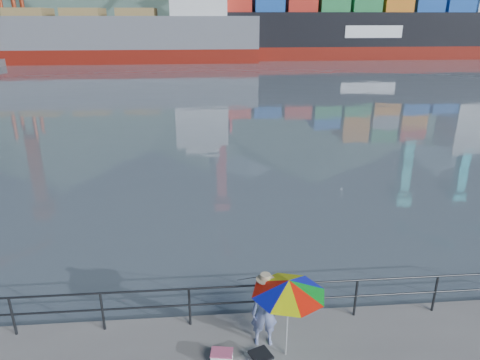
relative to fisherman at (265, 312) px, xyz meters
name	(u,v)px	position (x,y,z in m)	size (l,w,h in m)	color
harbor_water	(197,41)	(-2.66, 129.04, -0.82)	(500.00, 280.00, 0.00)	slate
far_dock	(240,50)	(7.34, 92.04, -0.82)	(200.00, 40.00, 0.40)	#514F4C
guardrail	(146,308)	(-2.66, 0.74, -0.30)	(22.00, 0.06, 1.03)	#2D3033
container_stacks	(338,36)	(29.62, 92.12, 2.06)	(58.00, 5.40, 7.80)	orange
fisherman	(265,312)	(0.00, 0.00, 0.00)	(0.60, 0.39, 1.64)	navy
beach_umbrella	(289,287)	(0.42, -0.41, 0.91)	(1.73, 1.73, 1.90)	white
folding_stool	(261,359)	(-0.16, -0.64, -0.68)	(0.54, 0.54, 0.27)	black
cooler_bag	(222,358)	(-0.97, -0.53, -0.69)	(0.44, 0.30, 0.26)	white
fishing_rod	(250,308)	(-0.17, 1.21, -0.82)	(0.02, 0.02, 2.32)	black
bulk_carrier	(108,35)	(-16.52, 68.33, 3.28)	(53.04, 9.18, 14.50)	maroon
container_ship	(373,23)	(29.83, 72.22, 5.02)	(58.42, 9.74, 18.10)	maroon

